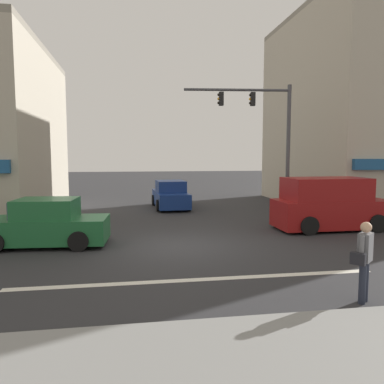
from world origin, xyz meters
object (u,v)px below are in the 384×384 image
Objects in this scene: van_crossing_leftbound at (330,205)px; pedestrian_foreground_with_bag at (364,257)px; utility_pole_far_right at (320,133)px; sedan_approaching_near at (170,196)px; traffic_light_mast at (268,130)px; sedan_waiting_far at (45,225)px.

pedestrian_foreground_with_bag is at bearing -114.58° from van_crossing_leftbound.
utility_pole_far_right is 9.17m from sedan_approaching_near.
van_crossing_leftbound is 1.11× the size of sedan_approaching_near.
van_crossing_leftbound is at bearing -55.71° from traffic_light_mast.
traffic_light_mast is 10.35m from sedan_waiting_far.
traffic_light_mast reaches higher than sedan_waiting_far.
sedan_approaching_near is at bearing 129.84° from traffic_light_mast.
van_crossing_leftbound is at bearing 65.42° from pedestrian_foreground_with_bag.
sedan_waiting_far is at bearing -152.34° from utility_pole_far_right.
utility_pole_far_right reaches higher than traffic_light_mast.
traffic_light_mast is 1.34× the size of van_crossing_leftbound.
pedestrian_foreground_with_bag is (7.49, -6.13, 0.24)m from sedan_waiting_far.
sedan_approaching_near is (-5.73, 7.33, -0.29)m from van_crossing_leftbound.
sedan_waiting_far is at bearing -120.99° from sedan_approaching_near.
traffic_light_mast is at bearing 124.29° from van_crossing_leftbound.
sedan_approaching_near is (5.06, 8.42, 0.00)m from sedan_waiting_far.
sedan_waiting_far is 9.68m from pedestrian_foreground_with_bag.
traffic_light_mast is 7.12m from sedan_approaching_near.
sedan_approaching_near is at bearing 170.45° from utility_pole_far_right.
utility_pole_far_right is 1.33× the size of traffic_light_mast.
van_crossing_leftbound is 7.93m from pedestrian_foreground_with_bag.
van_crossing_leftbound is 1.10× the size of sedan_waiting_far.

